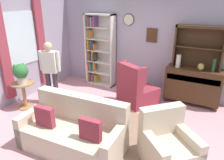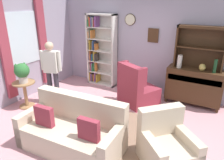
{
  "view_description": "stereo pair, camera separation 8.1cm",
  "coord_description": "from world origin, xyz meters",
  "px_view_note": "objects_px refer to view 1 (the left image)",
  "views": [
    {
      "loc": [
        1.93,
        -3.31,
        2.49
      ],
      "look_at": [
        0.1,
        0.2,
        0.95
      ],
      "focal_mm": 33.67,
      "sensor_mm": 36.0,
      "label": 1
    },
    {
      "loc": [
        2.01,
        -3.27,
        2.49
      ],
      "look_at": [
        0.1,
        0.2,
        0.95
      ],
      "focal_mm": 33.67,
      "sensor_mm": 36.0,
      "label": 2
    }
  ],
  "objects_px": {
    "bookshelf": "(98,51)",
    "book_stack": "(100,107)",
    "wingback_chair": "(136,89)",
    "potted_plant_small": "(45,97)",
    "vase_round": "(201,67)",
    "bottle_wine": "(214,66)",
    "vase_tall": "(178,61)",
    "sideboard": "(193,84)",
    "armchair_floral": "(168,147)",
    "couch_floral": "(74,132)",
    "potted_plant_large": "(21,72)",
    "plant_stand": "(24,92)",
    "coffee_table": "(95,111)",
    "person_reading": "(50,69)",
    "sideboard_hutch": "(199,41)"
  },
  "relations": [
    {
      "from": "sideboard_hutch",
      "to": "couch_floral",
      "type": "relative_size",
      "value": 0.6
    },
    {
      "from": "sideboard",
      "to": "wingback_chair",
      "type": "relative_size",
      "value": 1.22
    },
    {
      "from": "bottle_wine",
      "to": "couch_floral",
      "type": "relative_size",
      "value": 0.17
    },
    {
      "from": "vase_tall",
      "to": "bottle_wine",
      "type": "height_order",
      "value": "bottle_wine"
    },
    {
      "from": "wingback_chair",
      "to": "plant_stand",
      "type": "relative_size",
      "value": 1.66
    },
    {
      "from": "vase_round",
      "to": "bottle_wine",
      "type": "bearing_deg",
      "value": -4.95
    },
    {
      "from": "sideboard",
      "to": "couch_floral",
      "type": "height_order",
      "value": "sideboard"
    },
    {
      "from": "sideboard",
      "to": "couch_floral",
      "type": "xyz_separation_m",
      "value": [
        -1.57,
        -2.74,
        -0.2
      ]
    },
    {
      "from": "sideboard",
      "to": "armchair_floral",
      "type": "height_order",
      "value": "sideboard"
    },
    {
      "from": "coffee_table",
      "to": "vase_tall",
      "type": "bearing_deg",
      "value": 57.73
    },
    {
      "from": "vase_tall",
      "to": "bottle_wine",
      "type": "xyz_separation_m",
      "value": [
        0.78,
        -0.01,
        0.0
      ]
    },
    {
      "from": "vase_tall",
      "to": "couch_floral",
      "type": "distance_m",
      "value": 3.01
    },
    {
      "from": "sideboard",
      "to": "sideboard_hutch",
      "type": "height_order",
      "value": "sideboard_hutch"
    },
    {
      "from": "bottle_wine",
      "to": "coffee_table",
      "type": "relative_size",
      "value": 0.39
    },
    {
      "from": "sideboard_hutch",
      "to": "wingback_chair",
      "type": "distance_m",
      "value": 1.87
    },
    {
      "from": "coffee_table",
      "to": "sideboard",
      "type": "bearing_deg",
      "value": 51.27
    },
    {
      "from": "armchair_floral",
      "to": "coffee_table",
      "type": "bearing_deg",
      "value": 167.38
    },
    {
      "from": "sideboard_hutch",
      "to": "person_reading",
      "type": "height_order",
      "value": "sideboard_hutch"
    },
    {
      "from": "couch_floral",
      "to": "person_reading",
      "type": "distance_m",
      "value": 1.99
    },
    {
      "from": "vase_tall",
      "to": "potted_plant_small",
      "type": "height_order",
      "value": "vase_tall"
    },
    {
      "from": "bottle_wine",
      "to": "plant_stand",
      "type": "bearing_deg",
      "value": -152.76
    },
    {
      "from": "sideboard",
      "to": "coffee_table",
      "type": "distance_m",
      "value": 2.55
    },
    {
      "from": "couch_floral",
      "to": "potted_plant_large",
      "type": "distance_m",
      "value": 2.11
    },
    {
      "from": "person_reading",
      "to": "book_stack",
      "type": "xyz_separation_m",
      "value": [
        1.58,
        -0.35,
        -0.46
      ]
    },
    {
      "from": "plant_stand",
      "to": "potted_plant_small",
      "type": "xyz_separation_m",
      "value": [
        0.3,
        0.37,
        -0.21
      ]
    },
    {
      "from": "wingback_chair",
      "to": "potted_plant_small",
      "type": "bearing_deg",
      "value": -151.3
    },
    {
      "from": "sideboard_hutch",
      "to": "plant_stand",
      "type": "bearing_deg",
      "value": -147.87
    },
    {
      "from": "vase_tall",
      "to": "wingback_chair",
      "type": "relative_size",
      "value": 0.29
    },
    {
      "from": "sideboard",
      "to": "armchair_floral",
      "type": "xyz_separation_m",
      "value": [
        -0.02,
        -2.34,
        -0.22
      ]
    },
    {
      "from": "bookshelf",
      "to": "couch_floral",
      "type": "xyz_separation_m",
      "value": [
        1.19,
        -2.82,
        -0.73
      ]
    },
    {
      "from": "potted_plant_small",
      "to": "sideboard_hutch",
      "type": "bearing_deg",
      "value": 29.73
    },
    {
      "from": "wingback_chair",
      "to": "person_reading",
      "type": "distance_m",
      "value": 2.13
    },
    {
      "from": "plant_stand",
      "to": "person_reading",
      "type": "height_order",
      "value": "person_reading"
    },
    {
      "from": "vase_tall",
      "to": "potted_plant_small",
      "type": "bearing_deg",
      "value": -149.76
    },
    {
      "from": "bookshelf",
      "to": "book_stack",
      "type": "bearing_deg",
      "value": -58.35
    },
    {
      "from": "wingback_chair",
      "to": "bookshelf",
      "type": "bearing_deg",
      "value": 154.21
    },
    {
      "from": "vase_round",
      "to": "bottle_wine",
      "type": "height_order",
      "value": "bottle_wine"
    },
    {
      "from": "sideboard",
      "to": "book_stack",
      "type": "distance_m",
      "value": 2.47
    },
    {
      "from": "armchair_floral",
      "to": "sideboard",
      "type": "bearing_deg",
      "value": 89.55
    },
    {
      "from": "vase_round",
      "to": "armchair_floral",
      "type": "bearing_deg",
      "value": -93.73
    },
    {
      "from": "bottle_wine",
      "to": "potted_plant_small",
      "type": "distance_m",
      "value": 4.07
    },
    {
      "from": "sideboard_hutch",
      "to": "vase_tall",
      "type": "bearing_deg",
      "value": -154.11
    },
    {
      "from": "potted_plant_small",
      "to": "person_reading",
      "type": "distance_m",
      "value": 0.74
    },
    {
      "from": "bottle_wine",
      "to": "wingback_chair",
      "type": "relative_size",
      "value": 0.29
    },
    {
      "from": "vase_tall",
      "to": "coffee_table",
      "type": "bearing_deg",
      "value": -122.27
    },
    {
      "from": "potted_plant_large",
      "to": "potted_plant_small",
      "type": "distance_m",
      "value": 0.87
    },
    {
      "from": "book_stack",
      "to": "bottle_wine",
      "type": "bearing_deg",
      "value": 44.43
    },
    {
      "from": "plant_stand",
      "to": "sideboard_hutch",
      "type": "bearing_deg",
      "value": 32.13
    },
    {
      "from": "person_reading",
      "to": "plant_stand",
      "type": "bearing_deg",
      "value": -131.12
    },
    {
      "from": "vase_tall",
      "to": "wingback_chair",
      "type": "height_order",
      "value": "vase_tall"
    }
  ]
}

